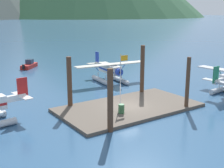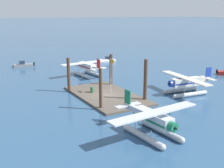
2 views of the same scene
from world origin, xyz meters
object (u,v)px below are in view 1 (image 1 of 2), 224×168
at_px(seaplane_cream_bow_right, 110,71).
at_px(boat_red_open_north, 29,65).
at_px(fuel_drum, 121,109).
at_px(flagpole, 122,73).

bearing_deg(seaplane_cream_bow_right, boat_red_open_north, 108.02).
distance_m(fuel_drum, seaplane_cream_bow_right, 14.17).
xyz_separation_m(flagpole, boat_red_open_north, (-0.36, 27.25, -3.17)).
bearing_deg(fuel_drum, boat_red_open_north, 87.38).
bearing_deg(boat_red_open_north, seaplane_cream_bow_right, -71.98).
bearing_deg(flagpole, fuel_drum, -126.19).
bearing_deg(flagpole, boat_red_open_north, 90.75).
distance_m(flagpole, boat_red_open_north, 27.44).
distance_m(flagpole, fuel_drum, 4.12).
xyz_separation_m(fuel_drum, seaplane_cream_bow_right, (6.99, 12.30, 0.84)).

